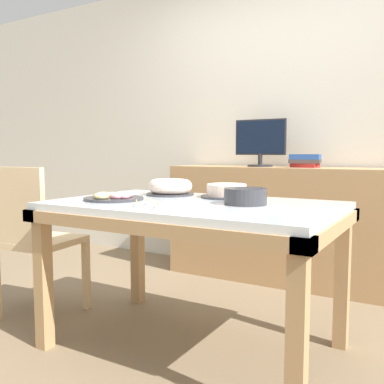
% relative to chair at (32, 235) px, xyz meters
% --- Properties ---
extents(ground_plane, '(12.00, 12.00, 0.00)m').
position_rel_chair_xyz_m(ground_plane, '(1.04, 0.16, -0.52)').
color(ground_plane, '#7A664C').
extents(wall_back, '(8.00, 0.10, 2.60)m').
position_rel_chair_xyz_m(wall_back, '(1.04, 1.83, 0.78)').
color(wall_back, silver).
rests_on(wall_back, ground).
extents(dining_table, '(1.46, 0.92, 0.77)m').
position_rel_chair_xyz_m(dining_table, '(1.04, 0.16, 0.15)').
color(dining_table, silver).
rests_on(dining_table, ground).
extents(chair, '(0.47, 0.47, 0.94)m').
position_rel_chair_xyz_m(chair, '(0.00, 0.00, 0.00)').
color(chair, '#D1B284').
rests_on(chair, ground).
extents(sideboard, '(1.81, 0.44, 0.91)m').
position_rel_chair_xyz_m(sideboard, '(1.04, 1.53, -0.07)').
color(sideboard, tan).
rests_on(sideboard, ground).
extents(computer_monitor, '(0.42, 0.20, 0.38)m').
position_rel_chair_xyz_m(computer_monitor, '(0.87, 1.53, 0.58)').
color(computer_monitor, '#262628').
rests_on(computer_monitor, sideboard).
extents(book_stack, '(0.25, 0.18, 0.10)m').
position_rel_chair_xyz_m(book_stack, '(1.23, 1.53, 0.44)').
color(book_stack, maroon).
rests_on(book_stack, sideboard).
extents(cake_chocolate_round, '(0.29, 0.29, 0.08)m').
position_rel_chair_xyz_m(cake_chocolate_round, '(1.10, 0.44, 0.28)').
color(cake_chocolate_round, '#333338').
rests_on(cake_chocolate_round, dining_table).
extents(cake_golden_bundt, '(0.28, 0.28, 0.09)m').
position_rel_chair_xyz_m(cake_golden_bundt, '(0.75, 0.40, 0.29)').
color(cake_golden_bundt, '#333338').
rests_on(cake_golden_bundt, dining_table).
extents(pastry_platter, '(0.32, 0.32, 0.04)m').
position_rel_chair_xyz_m(pastry_platter, '(0.63, 0.03, 0.26)').
color(pastry_platter, '#333338').
rests_on(pastry_platter, dining_table).
extents(plate_stack, '(0.21, 0.21, 0.08)m').
position_rel_chair_xyz_m(plate_stack, '(1.31, 0.20, 0.29)').
color(plate_stack, '#333338').
rests_on(plate_stack, dining_table).
extents(tealight_right_edge, '(0.04, 0.04, 0.04)m').
position_rel_chair_xyz_m(tealight_right_edge, '(0.91, -0.14, 0.26)').
color(tealight_right_edge, silver).
rests_on(tealight_right_edge, dining_table).
extents(tealight_near_front, '(0.04, 0.04, 0.04)m').
position_rel_chair_xyz_m(tealight_near_front, '(1.03, -0.13, 0.26)').
color(tealight_near_front, silver).
rests_on(tealight_near_front, dining_table).
extents(tealight_left_edge, '(0.04, 0.04, 0.04)m').
position_rel_chair_xyz_m(tealight_left_edge, '(0.91, -0.05, 0.26)').
color(tealight_left_edge, silver).
rests_on(tealight_left_edge, dining_table).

